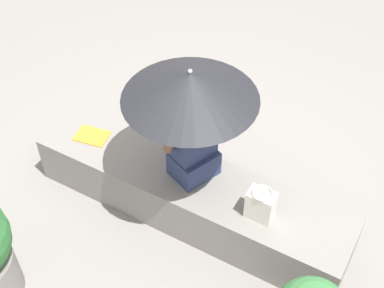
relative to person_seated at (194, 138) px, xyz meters
name	(u,v)px	position (x,y,z in m)	size (l,w,h in m)	color
ground_plane	(190,212)	(0.00, 0.06, -0.84)	(14.00, 14.00, 0.00)	gray
stone_bench	(190,195)	(0.00, 0.06, -0.61)	(2.70, 0.60, 0.45)	gray
person_seated	(194,138)	(0.00, 0.00, 0.00)	(0.39, 0.51, 0.90)	navy
parasol	(190,86)	(-0.01, 0.08, 0.56)	(0.96, 0.96, 1.09)	#B7B7BC
handbag_black	(261,205)	(-0.64, 0.14, -0.26)	(0.21, 0.16, 0.27)	silver
magazine	(92,136)	(0.97, 0.07, -0.38)	(0.28, 0.20, 0.01)	gold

